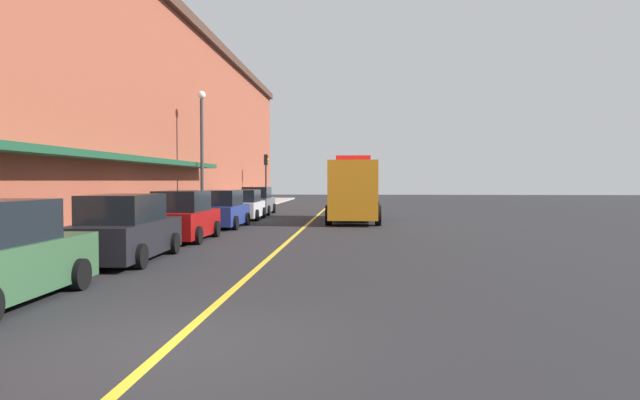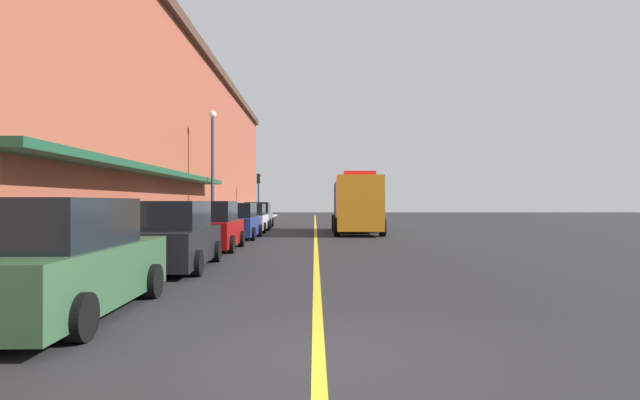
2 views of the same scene
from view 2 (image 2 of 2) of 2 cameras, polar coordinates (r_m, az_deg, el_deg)
name	(u,v)px [view 2 (image 2 of 2)]	position (r m, az deg, el deg)	size (l,w,h in m)	color
ground_plane	(316,231)	(30.82, -0.52, -3.60)	(112.00, 112.00, 0.00)	#232326
sidewalk_left	(216,230)	(31.43, -11.92, -3.39)	(2.40, 70.00, 0.15)	#9E9B93
lane_center_stripe	(316,231)	(30.82, -0.52, -3.59)	(0.16, 70.00, 0.01)	gold
brick_building_left	(123,132)	(32.19, -21.75, 7.30)	(9.51, 64.00, 12.02)	brown
parked_car_0	(62,262)	(8.80, -27.60, -6.33)	(2.14, 4.75, 1.87)	#2D5133
parked_car_1	(174,237)	(13.97, -16.46, -4.14)	(2.14, 4.77, 1.83)	black
parked_car_2	(213,227)	(19.09, -12.22, -3.09)	(2.00, 4.24, 1.84)	maroon
parked_car_3	(237,222)	(24.69, -9.54, -2.51)	(2.15, 4.12, 1.77)	navy
parked_car_4	(250,219)	(30.10, -8.05, -2.16)	(2.17, 4.17, 1.69)	silver
parked_car_5	(258,216)	(35.20, -7.13, -1.81)	(2.08, 4.43, 1.80)	#595B60
utility_truck	(356,205)	(29.02, 4.16, -0.57)	(2.84, 8.10, 3.44)	orange
parking_meter_0	(158,224)	(17.62, -18.15, -2.65)	(0.14, 0.18, 1.33)	#4C4C51
parking_meter_1	(204,218)	(24.37, -13.19, -1.99)	(0.14, 0.18, 1.33)	#4C4C51
street_lamp_left	(213,157)	(29.30, -12.27, 4.85)	(0.44, 0.44, 6.94)	#33383D
traffic_light_near	(259,188)	(46.43, -7.09, 1.43)	(0.38, 0.36, 4.30)	#232326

